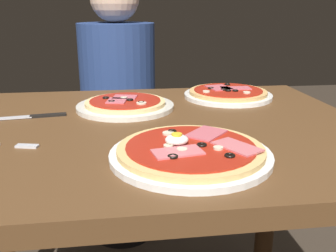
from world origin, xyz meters
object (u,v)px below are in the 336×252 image
object	(u,v)px
diner_person	(119,121)
pizza_across_right	(228,94)
dining_table	(146,175)
pizza_across_left	(125,105)
pizza_foreground	(191,152)
knife	(32,116)

from	to	relation	value
diner_person	pizza_across_right	bearing A→B (deg)	123.83
pizza_across_right	dining_table	bearing A→B (deg)	-137.60
diner_person	dining_table	bearing A→B (deg)	94.41
pizza_across_right	pizza_across_left	bearing A→B (deg)	-163.48
dining_table	pizza_foreground	world-z (taller)	pizza_foreground
pizza_foreground	pizza_across_left	xyz separation A→B (m)	(-0.11, 0.38, -0.00)
pizza_foreground	diner_person	xyz separation A→B (m)	(-0.13, 0.98, -0.22)
pizza_foreground	diner_person	size ratio (longest dim) A/B	0.26
pizza_foreground	knife	world-z (taller)	pizza_foreground
pizza_across_left	diner_person	xyz separation A→B (m)	(-0.02, 0.60, -0.22)
pizza_foreground	pizza_across_right	xyz separation A→B (m)	(0.21, 0.47, -0.00)
dining_table	knife	distance (m)	0.33
knife	diner_person	bearing A→B (deg)	71.38
knife	pizza_across_left	bearing A→B (deg)	13.41
dining_table	knife	world-z (taller)	knife
dining_table	knife	bearing A→B (deg)	159.76
dining_table	pizza_foreground	distance (m)	0.27
knife	pizza_across_right	bearing A→B (deg)	15.21
dining_table	diner_person	xyz separation A→B (m)	(-0.06, 0.76, -0.08)
knife	diner_person	xyz separation A→B (m)	(0.22, 0.66, -0.22)
pizza_foreground	diner_person	distance (m)	1.01
pizza_across_right	diner_person	size ratio (longest dim) A/B	0.23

